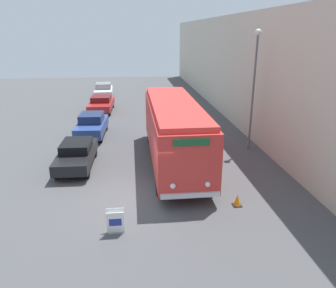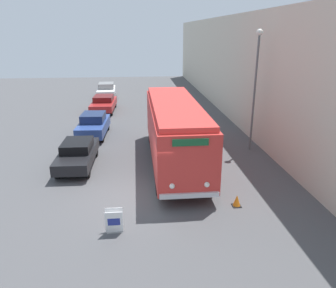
{
  "view_description": "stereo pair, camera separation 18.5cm",
  "coord_description": "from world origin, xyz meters",
  "px_view_note": "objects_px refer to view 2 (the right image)",
  "views": [
    {
      "loc": [
        -0.25,
        -12.64,
        6.78
      ],
      "look_at": [
        1.3,
        1.31,
        1.95
      ],
      "focal_mm": 35.0,
      "sensor_mm": 36.0,
      "label": 1
    },
    {
      "loc": [
        -0.07,
        -12.66,
        6.78
      ],
      "look_at": [
        1.3,
        1.31,
        1.95
      ],
      "focal_mm": 35.0,
      "sensor_mm": 36.0,
      "label": 2
    }
  ],
  "objects_px": {
    "sign_board": "(114,221)",
    "streetlamp": "(256,75)",
    "parked_car_distant": "(106,90)",
    "parked_car_near": "(77,153)",
    "parked_car_far": "(104,103)",
    "traffic_cone": "(237,201)",
    "parked_car_mid": "(94,125)",
    "vintage_bus": "(175,129)"
  },
  "relations": [
    {
      "from": "parked_car_near",
      "to": "traffic_cone",
      "type": "height_order",
      "value": "parked_car_near"
    },
    {
      "from": "parked_car_mid",
      "to": "traffic_cone",
      "type": "bearing_deg",
      "value": -53.24
    },
    {
      "from": "parked_car_near",
      "to": "parked_car_far",
      "type": "relative_size",
      "value": 0.93
    },
    {
      "from": "sign_board",
      "to": "parked_car_mid",
      "type": "xyz_separation_m",
      "value": [
        -2.04,
        11.73,
        0.34
      ]
    },
    {
      "from": "vintage_bus",
      "to": "sign_board",
      "type": "relative_size",
      "value": 11.4
    },
    {
      "from": "streetlamp",
      "to": "parked_car_distant",
      "type": "height_order",
      "value": "streetlamp"
    },
    {
      "from": "parked_car_mid",
      "to": "parked_car_near",
      "type": "bearing_deg",
      "value": -89.26
    },
    {
      "from": "sign_board",
      "to": "parked_car_distant",
      "type": "bearing_deg",
      "value": 95.05
    },
    {
      "from": "vintage_bus",
      "to": "parked_car_distant",
      "type": "distance_m",
      "value": 19.98
    },
    {
      "from": "parked_car_far",
      "to": "parked_car_distant",
      "type": "distance_m",
      "value": 6.49
    },
    {
      "from": "traffic_cone",
      "to": "parked_car_near",
      "type": "bearing_deg",
      "value": 145.13
    },
    {
      "from": "parked_car_far",
      "to": "parked_car_distant",
      "type": "bearing_deg",
      "value": 94.92
    },
    {
      "from": "sign_board",
      "to": "streetlamp",
      "type": "xyz_separation_m",
      "value": [
        7.7,
        7.99,
        4.01
      ]
    },
    {
      "from": "parked_car_near",
      "to": "parked_car_far",
      "type": "bearing_deg",
      "value": 90.31
    },
    {
      "from": "vintage_bus",
      "to": "parked_car_mid",
      "type": "xyz_separation_m",
      "value": [
        -4.93,
        5.44,
        -1.13
      ]
    },
    {
      "from": "sign_board",
      "to": "vintage_bus",
      "type": "bearing_deg",
      "value": 65.33
    },
    {
      "from": "parked_car_mid",
      "to": "sign_board",
      "type": "bearing_deg",
      "value": -77.09
    },
    {
      "from": "parked_car_near",
      "to": "parked_car_mid",
      "type": "xyz_separation_m",
      "value": [
        0.22,
        5.39,
        0.06
      ]
    },
    {
      "from": "parked_car_mid",
      "to": "parked_car_distant",
      "type": "bearing_deg",
      "value": 93.98
    },
    {
      "from": "streetlamp",
      "to": "parked_car_mid",
      "type": "distance_m",
      "value": 11.06
    },
    {
      "from": "vintage_bus",
      "to": "streetlamp",
      "type": "distance_m",
      "value": 5.7
    },
    {
      "from": "parked_car_far",
      "to": "parked_car_distant",
      "type": "relative_size",
      "value": 1.01
    },
    {
      "from": "vintage_bus",
      "to": "parked_car_distant",
      "type": "height_order",
      "value": "vintage_bus"
    },
    {
      "from": "vintage_bus",
      "to": "parked_car_far",
      "type": "distance_m",
      "value": 13.74
    },
    {
      "from": "vintage_bus",
      "to": "parked_car_far",
      "type": "relative_size",
      "value": 2.16
    },
    {
      "from": "streetlamp",
      "to": "parked_car_mid",
      "type": "bearing_deg",
      "value": 159.02
    },
    {
      "from": "streetlamp",
      "to": "parked_car_distant",
      "type": "distance_m",
      "value": 20.53
    },
    {
      "from": "parked_car_mid",
      "to": "traffic_cone",
      "type": "height_order",
      "value": "parked_car_mid"
    },
    {
      "from": "parked_car_near",
      "to": "parked_car_far",
      "type": "distance_m",
      "value": 12.75
    },
    {
      "from": "sign_board",
      "to": "parked_car_near",
      "type": "relative_size",
      "value": 0.2
    },
    {
      "from": "parked_car_mid",
      "to": "parked_car_far",
      "type": "relative_size",
      "value": 0.91
    },
    {
      "from": "parked_car_near",
      "to": "sign_board",
      "type": "bearing_deg",
      "value": -68.88
    },
    {
      "from": "parked_car_near",
      "to": "parked_car_mid",
      "type": "bearing_deg",
      "value": 89.2
    },
    {
      "from": "parked_car_far",
      "to": "parked_car_distant",
      "type": "height_order",
      "value": "parked_car_distant"
    },
    {
      "from": "traffic_cone",
      "to": "streetlamp",
      "type": "bearing_deg",
      "value": 66.92
    },
    {
      "from": "sign_board",
      "to": "parked_car_near",
      "type": "height_order",
      "value": "parked_car_near"
    },
    {
      "from": "vintage_bus",
      "to": "parked_car_near",
      "type": "relative_size",
      "value": 2.32
    },
    {
      "from": "parked_car_far",
      "to": "vintage_bus",
      "type": "bearing_deg",
      "value": -66.62
    },
    {
      "from": "parked_car_far",
      "to": "streetlamp",
      "type": "bearing_deg",
      "value": -46.34
    },
    {
      "from": "vintage_bus",
      "to": "traffic_cone",
      "type": "xyz_separation_m",
      "value": [
        1.99,
        -4.93,
        -1.66
      ]
    },
    {
      "from": "sign_board",
      "to": "parked_car_mid",
      "type": "relative_size",
      "value": 0.21
    },
    {
      "from": "parked_car_distant",
      "to": "traffic_cone",
      "type": "xyz_separation_m",
      "value": [
        7.13,
        -24.2,
        -0.53
      ]
    }
  ]
}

